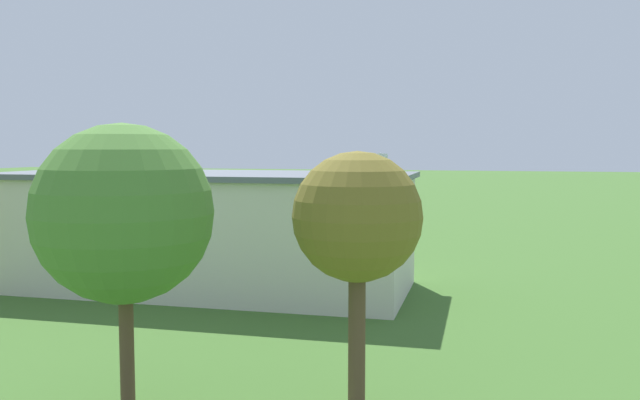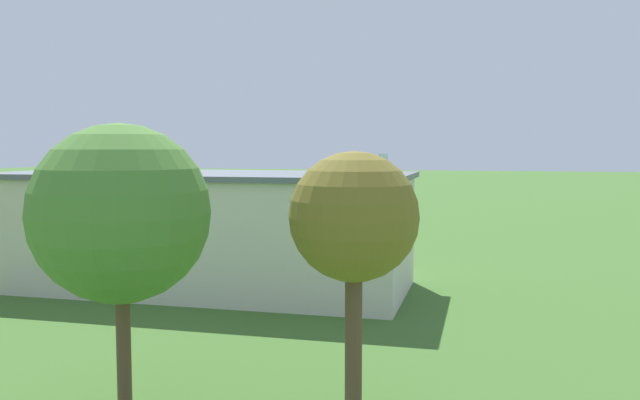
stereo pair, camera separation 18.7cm
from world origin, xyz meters
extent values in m
plane|color=#3D6628|center=(0.00, 0.00, 0.00)|extent=(400.00, 400.00, 0.00)
cube|color=beige|center=(3.23, 34.85, 3.68)|extent=(26.87, 10.69, 7.36)
cube|color=slate|center=(3.23, 34.85, 7.54)|extent=(27.47, 11.29, 0.35)
cube|color=#384251|center=(3.26, 29.53, 3.02)|extent=(9.39, 0.21, 6.04)
cylinder|color=silver|center=(-1.50, 4.33, 6.80)|extent=(6.04, 2.32, 1.60)
cone|color=black|center=(1.70, 3.68, 6.56)|extent=(0.91, 0.95, 0.87)
cube|color=silver|center=(-0.83, 4.20, 6.58)|extent=(3.20, 9.08, 0.23)
cube|color=silver|center=(-0.38, 4.10, 7.98)|extent=(3.20, 9.08, 0.23)
cube|color=silver|center=(-3.99, 4.84, 8.08)|extent=(1.19, 0.34, 1.38)
cube|color=silver|center=(-4.07, 4.86, 7.00)|extent=(1.40, 2.73, 0.15)
cylinder|color=black|center=(-1.22, 3.31, 5.43)|extent=(0.66, 0.26, 0.64)
cylinder|color=black|center=(-0.84, 5.17, 5.43)|extent=(0.66, 0.26, 0.64)
cylinder|color=#332D28|center=(-1.18, 1.34, 7.28)|extent=(0.20, 0.12, 1.44)
cylinder|color=#332D28|center=(-0.03, 6.96, 7.28)|extent=(0.20, 0.12, 1.44)
cube|color=white|center=(19.87, 26.37, 0.70)|extent=(1.85, 4.21, 0.77)
cube|color=#2D3842|center=(19.87, 26.37, 1.41)|extent=(1.61, 2.37, 0.63)
cylinder|color=black|center=(18.96, 27.78, 0.32)|extent=(0.23, 0.64, 0.64)
cylinder|color=black|center=(20.75, 27.80, 0.32)|extent=(0.23, 0.64, 0.64)
cylinder|color=black|center=(19.00, 24.93, 0.32)|extent=(0.23, 0.64, 0.64)
cylinder|color=black|center=(20.79, 24.96, 0.32)|extent=(0.23, 0.64, 0.64)
cube|color=orange|center=(25.88, 25.72, 0.72)|extent=(2.17, 4.18, 0.80)
cube|color=#2D3842|center=(25.88, 25.72, 1.40)|extent=(1.75, 2.41, 0.57)
cylinder|color=black|center=(25.21, 27.18, 0.32)|extent=(0.30, 0.66, 0.64)
cylinder|color=black|center=(24.87, 24.48, 0.32)|extent=(0.30, 0.66, 0.64)
cylinder|color=black|center=(26.54, 24.27, 0.32)|extent=(0.30, 0.66, 0.64)
cylinder|color=#B23333|center=(15.83, 19.65, 0.42)|extent=(0.39, 0.39, 0.85)
cylinder|color=#3F3F47|center=(15.83, 19.65, 1.15)|extent=(0.47, 0.47, 0.60)
sphere|color=beige|center=(15.83, 19.65, 1.56)|extent=(0.23, 0.23, 0.23)
cylinder|color=#3F3F47|center=(11.80, 22.43, 0.41)|extent=(0.42, 0.42, 0.81)
cylinder|color=#3F3F47|center=(11.80, 22.43, 1.10)|extent=(0.50, 0.50, 0.58)
sphere|color=beige|center=(11.80, 22.43, 1.50)|extent=(0.22, 0.22, 0.22)
cylinder|color=brown|center=(-10.57, 52.44, 2.77)|extent=(0.62, 0.62, 5.55)
sphere|color=olive|center=(-10.57, 52.44, 6.94)|extent=(4.62, 4.62, 4.62)
cylinder|color=brown|center=(-2.53, 54.37, 2.56)|extent=(0.52, 0.52, 5.12)
sphere|color=#4C7F33|center=(-2.53, 54.37, 7.04)|extent=(6.39, 6.39, 6.39)
camera|label=1|loc=(-14.99, 75.13, 9.36)|focal=37.03mm
camera|label=2|loc=(-15.18, 75.08, 9.36)|focal=37.03mm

